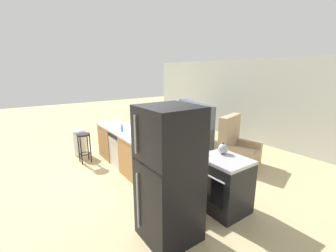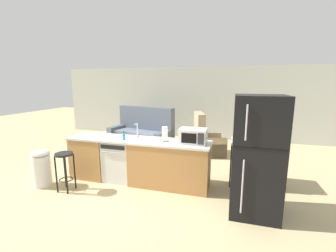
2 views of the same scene
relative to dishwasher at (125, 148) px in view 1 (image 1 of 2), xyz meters
The scene contains 15 objects.
ground_plane 0.49m from the dishwasher, ahead, with size 24.00×24.00×0.00m, color tan.
wall_back 4.33m from the dishwasher, 82.54° to the left, with size 10.00×0.06×2.60m.
kitchen_counter 0.49m from the dishwasher, ahead, with size 2.94×0.66×0.90m.
dishwasher is the anchor object (origin of this frame).
stove_range 2.66m from the dishwasher, 11.91° to the left, with size 0.76×0.68×0.90m.
refrigerator 2.70m from the dishwasher, 11.93° to the right, with size 0.72×0.73×1.84m.
microwave 1.65m from the dishwasher, ahead, with size 0.50×0.37×0.28m.
sink_faucet 0.71m from the dishwasher, 24.49° to the left, with size 0.07×0.18×0.30m.
paper_towel_roll 1.15m from the dishwasher, ahead, with size 0.14×0.14×0.28m.
soap_bottle 0.59m from the dishwasher, 36.20° to the right, with size 0.06×0.06×0.18m.
kettle 2.59m from the dishwasher, 15.58° to the left, with size 0.21×0.17×0.19m.
bar_stool 1.07m from the dishwasher, 134.44° to the right, with size 0.32×0.32×0.74m.
trash_bin 1.52m from the dishwasher, 151.80° to the right, with size 0.35×0.35×0.74m.
couch 2.52m from the dishwasher, 102.13° to the left, with size 2.16×1.34×1.27m.
armchair 2.71m from the dishwasher, 55.69° to the left, with size 1.01×1.05×1.20m.
Camera 1 is at (4.54, -2.12, 2.26)m, focal length 24.00 mm.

